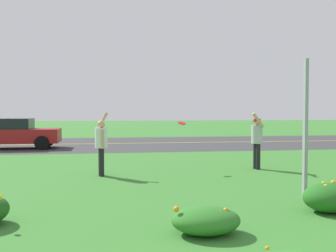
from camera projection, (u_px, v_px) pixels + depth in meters
ground_plane at (152, 171)px, 12.03m from camera, size 120.00×120.00×0.00m
highway_strip at (131, 143)px, 22.09m from camera, size 120.00×9.82×0.01m
highway_center_stripe at (131, 143)px, 22.09m from camera, size 120.00×0.16×0.00m
daylily_clump_mid_right at (206, 220)px, 5.87m from camera, size 1.03×0.85×0.44m
daylily_clump_front_left at (329, 198)px, 7.12m from camera, size 0.92×0.83×0.55m
sign_post_near_path at (305, 129)px, 8.21m from camera, size 0.07×0.10×2.89m
person_thrower_white_shirt at (101, 143)px, 11.07m from camera, size 0.37×0.51×1.78m
person_catcher_red_cap_gray_shirt at (257, 138)px, 12.36m from camera, size 0.42×0.52×1.77m
frisbee_red at (182, 123)px, 11.99m from camera, size 0.25×0.24×0.12m
car_red_center_left at (11, 133)px, 18.98m from camera, size 4.50×2.00×1.45m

